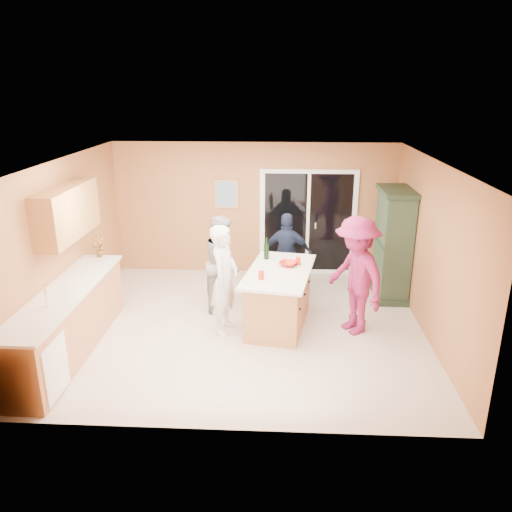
{
  "coord_description": "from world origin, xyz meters",
  "views": [
    {
      "loc": [
        0.52,
        -7.08,
        3.62
      ],
      "look_at": [
        0.15,
        0.1,
        1.15
      ],
      "focal_mm": 35.0,
      "sensor_mm": 36.0,
      "label": 1
    }
  ],
  "objects_px": {
    "kitchen_island": "(279,299)",
    "woman_grey": "(223,263)",
    "green_hutch": "(393,245)",
    "woman_white": "(224,280)",
    "woman_navy": "(287,255)",
    "woman_magenta": "(356,276)"
  },
  "relations": [
    {
      "from": "green_hutch",
      "to": "woman_white",
      "type": "height_order",
      "value": "green_hutch"
    },
    {
      "from": "woman_white",
      "to": "woman_navy",
      "type": "bearing_deg",
      "value": -20.13
    },
    {
      "from": "kitchen_island",
      "to": "woman_grey",
      "type": "bearing_deg",
      "value": 158.45
    },
    {
      "from": "woman_white",
      "to": "woman_grey",
      "type": "bearing_deg",
      "value": 20.59
    },
    {
      "from": "green_hutch",
      "to": "woman_magenta",
      "type": "distance_m",
      "value": 1.64
    },
    {
      "from": "kitchen_island",
      "to": "woman_white",
      "type": "relative_size",
      "value": 1.11
    },
    {
      "from": "kitchen_island",
      "to": "woman_white",
      "type": "height_order",
      "value": "woman_white"
    },
    {
      "from": "green_hutch",
      "to": "woman_grey",
      "type": "bearing_deg",
      "value": -167.11
    },
    {
      "from": "woman_white",
      "to": "woman_magenta",
      "type": "relative_size",
      "value": 0.93
    },
    {
      "from": "woman_magenta",
      "to": "kitchen_island",
      "type": "bearing_deg",
      "value": -127.06
    },
    {
      "from": "kitchen_island",
      "to": "woman_white",
      "type": "distance_m",
      "value": 0.96
    },
    {
      "from": "woman_navy",
      "to": "woman_magenta",
      "type": "xyz_separation_m",
      "value": [
        1.02,
        -1.39,
        0.16
      ]
    },
    {
      "from": "green_hutch",
      "to": "woman_grey",
      "type": "height_order",
      "value": "green_hutch"
    },
    {
      "from": "green_hutch",
      "to": "woman_grey",
      "type": "relative_size",
      "value": 1.21
    },
    {
      "from": "woman_white",
      "to": "woman_navy",
      "type": "height_order",
      "value": "woman_white"
    },
    {
      "from": "kitchen_island",
      "to": "woman_navy",
      "type": "height_order",
      "value": "woman_navy"
    },
    {
      "from": "green_hutch",
      "to": "woman_magenta",
      "type": "xyz_separation_m",
      "value": [
        -0.83,
        -1.41,
        -0.04
      ]
    },
    {
      "from": "green_hutch",
      "to": "woman_grey",
      "type": "distance_m",
      "value": 3.0
    },
    {
      "from": "kitchen_island",
      "to": "green_hutch",
      "type": "xyz_separation_m",
      "value": [
        1.98,
        1.24,
        0.53
      ]
    },
    {
      "from": "green_hutch",
      "to": "woman_navy",
      "type": "distance_m",
      "value": 1.86
    },
    {
      "from": "woman_grey",
      "to": "woman_magenta",
      "type": "height_order",
      "value": "woman_magenta"
    },
    {
      "from": "woman_magenta",
      "to": "woman_white",
      "type": "bearing_deg",
      "value": -115.81
    }
  ]
}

